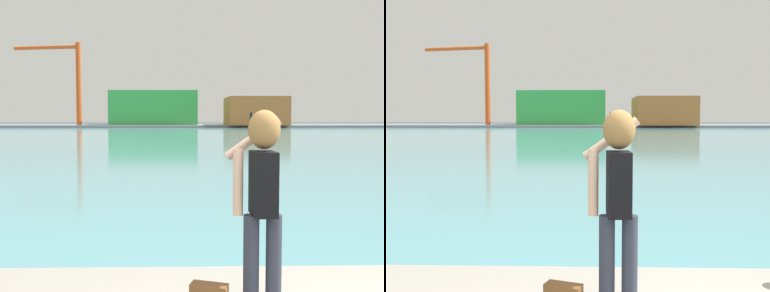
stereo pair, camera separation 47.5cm
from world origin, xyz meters
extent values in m
plane|color=#334751|center=(0.00, 50.00, 0.00)|extent=(220.00, 220.00, 0.00)
cube|color=#599EA8|center=(0.00, 52.00, 0.01)|extent=(140.00, 100.00, 0.02)
cube|color=gray|center=(0.00, 92.00, 0.23)|extent=(140.00, 20.00, 0.46)
cylinder|color=#2D3342|center=(-0.64, 0.93, 0.87)|extent=(0.14, 0.14, 0.82)
cylinder|color=#2D3342|center=(-0.44, 0.93, 0.87)|extent=(0.14, 0.14, 0.82)
cube|color=black|center=(-0.54, 0.93, 1.56)|extent=(0.21, 0.35, 0.56)
sphere|color=#E0B293|center=(-0.54, 0.93, 2.02)|extent=(0.22, 0.22, 0.22)
ellipsoid|color=olive|center=(-0.54, 0.91, 2.03)|extent=(0.28, 0.26, 0.34)
cylinder|color=#E0B293|center=(-0.76, 0.93, 1.57)|extent=(0.09, 0.09, 0.58)
cylinder|color=#E0B293|center=(-0.60, 1.15, 1.94)|extent=(0.53, 0.10, 0.40)
cube|color=black|center=(-0.60, 1.27, 2.11)|extent=(0.01, 0.07, 0.14)
cube|color=green|center=(-6.93, 91.72, 3.91)|extent=(17.71, 11.12, 6.89)
cube|color=#B26633|center=(13.46, 87.33, 3.22)|extent=(11.43, 13.40, 5.51)
cylinder|color=#D84C19|center=(-21.48, 86.36, 8.49)|extent=(1.00, 1.00, 16.06)
cylinder|color=#D84C19|center=(-28.06, 87.60, 15.72)|extent=(13.30, 3.17, 0.70)
camera|label=1|loc=(-1.25, -2.95, 2.14)|focal=42.13mm
camera|label=2|loc=(-0.78, -2.94, 2.14)|focal=42.13mm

